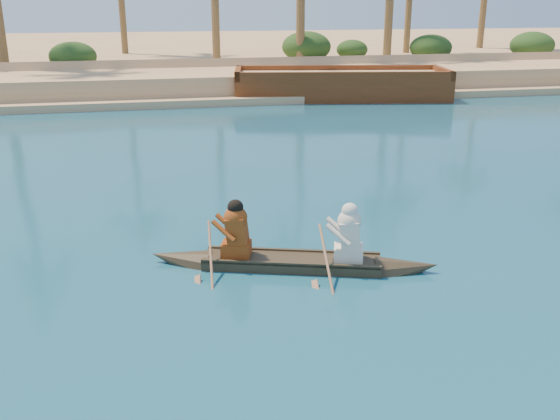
{
  "coord_description": "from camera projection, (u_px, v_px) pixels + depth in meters",
  "views": [
    {
      "loc": [
        -7.33,
        -7.89,
        4.83
      ],
      "look_at": [
        -4.63,
        3.91,
        0.77
      ],
      "focal_mm": 40.0,
      "sensor_mm": 36.0,
      "label": 1
    }
  ],
  "objects": [
    {
      "name": "canoe",
      "position": [
        292.0,
        253.0,
        11.84
      ],
      "size": [
        5.45,
        2.44,
        1.52
      ],
      "rotation": [
        0.0,
        0.0,
        -0.32
      ],
      "color": "#352A1D",
      "rests_on": "ground"
    },
    {
      "name": "sandy_embankment",
      "position": [
        221.0,
        54.0,
        53.55
      ],
      "size": [
        150.0,
        51.0,
        1.5
      ],
      "color": "tan",
      "rests_on": "ground"
    },
    {
      "name": "shrub_cluster",
      "position": [
        254.0,
        62.0,
        39.11
      ],
      "size": [
        100.0,
        6.0,
        2.4
      ],
      "primitive_type": null,
      "color": "#1C3A15",
      "rests_on": "ground"
    },
    {
      "name": "barge_mid",
      "position": [
        341.0,
        86.0,
        32.46
      ],
      "size": [
        11.42,
        5.62,
        1.82
      ],
      "rotation": [
        0.0,
        0.0,
        -0.19
      ],
      "color": "maroon",
      "rests_on": "ground"
    }
  ]
}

